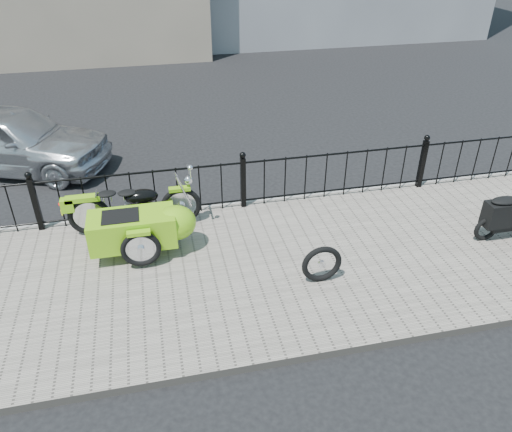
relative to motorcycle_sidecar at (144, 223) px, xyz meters
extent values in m
plane|color=black|center=(1.77, -0.34, -0.59)|extent=(120.00, 120.00, 0.00)
cube|color=slate|center=(1.77, -0.84, -0.53)|extent=(30.00, 3.80, 0.12)
cube|color=gray|center=(1.77, 1.10, -0.53)|extent=(30.00, 0.10, 0.12)
cylinder|color=black|center=(1.77, 0.96, 0.40)|extent=(14.00, 0.04, 0.04)
cylinder|color=black|center=(1.77, 0.96, -0.35)|extent=(14.00, 0.04, 0.04)
cube|color=black|center=(-1.73, 0.96, 0.01)|extent=(0.09, 0.09, 0.96)
sphere|color=black|center=(-1.73, 0.96, 0.55)|extent=(0.11, 0.11, 0.11)
cube|color=black|center=(1.77, 0.96, 0.01)|extent=(0.09, 0.09, 0.96)
sphere|color=black|center=(1.77, 0.96, 0.55)|extent=(0.11, 0.11, 0.11)
cube|color=black|center=(5.27, 0.96, 0.01)|extent=(0.09, 0.09, 0.96)
sphere|color=black|center=(5.27, 0.96, 0.55)|extent=(0.11, 0.11, 0.11)
torus|color=black|center=(0.62, 0.61, -0.13)|extent=(0.69, 0.09, 0.69)
torus|color=black|center=(-0.88, 0.61, -0.13)|extent=(0.69, 0.09, 0.69)
torus|color=black|center=(-0.08, -0.53, -0.13)|extent=(0.60, 0.08, 0.60)
cube|color=gray|center=(-0.13, 0.61, -0.11)|extent=(0.34, 0.22, 0.24)
cylinder|color=black|center=(-0.13, 0.61, -0.18)|extent=(1.40, 0.04, 0.04)
ellipsoid|color=black|center=(-0.01, 0.61, 0.13)|extent=(0.54, 0.29, 0.26)
cylinder|color=silver|center=(0.80, 0.61, 0.49)|extent=(0.03, 0.56, 0.03)
cylinder|color=silver|center=(0.68, 0.61, 0.18)|extent=(0.25, 0.04, 0.59)
sphere|color=silver|center=(0.78, 0.61, 0.35)|extent=(0.15, 0.15, 0.15)
cube|color=#7AC114|center=(0.62, 0.61, 0.20)|extent=(0.36, 0.12, 0.06)
cube|color=#7AC114|center=(-0.93, 0.61, 0.21)|extent=(0.55, 0.16, 0.08)
ellipsoid|color=black|center=(-0.23, 0.61, 0.23)|extent=(0.31, 0.22, 0.08)
ellipsoid|color=black|center=(-0.55, 0.61, 0.25)|extent=(0.31, 0.22, 0.08)
sphere|color=red|center=(-1.28, 0.61, 0.15)|extent=(0.07, 0.07, 0.07)
cube|color=yellow|center=(-1.30, 0.71, -0.03)|extent=(0.02, 0.14, 0.10)
cube|color=#7AC114|center=(-0.18, -0.14, 0.00)|extent=(1.30, 0.62, 0.50)
ellipsoid|color=#7AC114|center=(0.47, -0.14, 0.02)|extent=(0.65, 0.60, 0.54)
cube|color=black|center=(-0.33, -0.14, 0.23)|extent=(0.55, 0.43, 0.06)
cube|color=#7AC114|center=(-0.08, -0.53, 0.16)|extent=(0.34, 0.11, 0.06)
torus|color=black|center=(5.41, -0.98, -0.26)|extent=(0.43, 0.07, 0.43)
cube|color=black|center=(5.62, -0.98, 0.00)|extent=(0.58, 0.27, 0.42)
ellipsoid|color=black|center=(5.62, -0.98, 0.24)|extent=(0.49, 0.25, 0.10)
torus|color=black|center=(2.44, -1.40, -0.18)|extent=(0.60, 0.09, 0.60)
imported|color=#B9BBC1|center=(-2.61, 3.77, 0.09)|extent=(4.35, 3.01, 1.38)
camera|label=1|loc=(0.27, -6.79, 4.16)|focal=35.00mm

